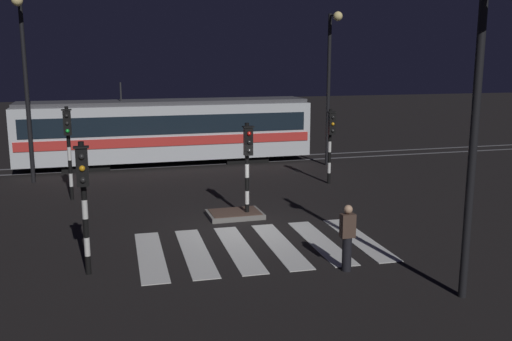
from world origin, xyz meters
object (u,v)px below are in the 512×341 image
(traffic_light_median_centre, at_px, (248,156))
(street_lamp_near_kerb, at_px, (484,103))
(traffic_light_corner_far_right, at_px, (331,135))
(tram, at_px, (167,130))
(traffic_light_corner_far_left, at_px, (68,139))
(street_lamp_trackside_right, at_px, (331,71))
(street_lamp_trackside_left, at_px, (24,69))
(traffic_light_corner_near_left, at_px, (84,189))
(pedestrian_waiting_at_kerb, at_px, (347,237))

(traffic_light_median_centre, relative_size, street_lamp_near_kerb, 0.47)
(traffic_light_corner_far_right, distance_m, tram, 8.94)
(traffic_light_corner_far_left, distance_m, street_lamp_trackside_right, 12.93)
(street_lamp_trackside_left, relative_size, tram, 0.53)
(traffic_light_corner_near_left, relative_size, traffic_light_corner_far_right, 1.04)
(traffic_light_corner_far_right, relative_size, street_lamp_trackside_right, 0.43)
(traffic_light_median_centre, height_order, traffic_light_corner_far_left, traffic_light_corner_far_left)
(tram, bearing_deg, traffic_light_corner_near_left, -104.71)
(street_lamp_trackside_right, bearing_deg, street_lamp_near_kerb, -102.24)
(traffic_light_corner_far_left, height_order, street_lamp_trackside_right, street_lamp_trackside_right)
(street_lamp_trackside_right, distance_m, pedestrian_waiting_at_kerb, 14.90)
(traffic_light_corner_far_left, xyz_separation_m, pedestrian_waiting_at_kerb, (6.88, -9.60, -1.46))
(traffic_light_corner_near_left, distance_m, traffic_light_median_centre, 6.46)
(street_lamp_trackside_left, bearing_deg, street_lamp_trackside_right, 1.21)
(tram, bearing_deg, traffic_light_median_centre, -83.01)
(traffic_light_corner_far_right, xyz_separation_m, traffic_light_corner_far_left, (-10.52, 0.07, 0.23))
(street_lamp_near_kerb, xyz_separation_m, tram, (-4.24, 18.52, -2.62))
(street_lamp_near_kerb, distance_m, pedestrian_waiting_at_kerb, 4.63)
(traffic_light_median_centre, height_order, street_lamp_near_kerb, street_lamp_near_kerb)
(traffic_light_corner_far_left, distance_m, street_lamp_trackside_left, 4.65)
(traffic_light_corner_near_left, relative_size, street_lamp_near_kerb, 0.49)
(traffic_light_corner_far_left, xyz_separation_m, street_lamp_near_kerb, (8.70, -12.04, 2.03))
(traffic_light_corner_far_right, bearing_deg, traffic_light_corner_far_left, 179.60)
(street_lamp_trackside_right, distance_m, tram, 8.65)
(street_lamp_trackside_right, height_order, street_lamp_near_kerb, street_lamp_trackside_right)
(street_lamp_trackside_left, xyz_separation_m, pedestrian_waiting_at_kerb, (8.57, -13.11, -3.98))
(pedestrian_waiting_at_kerb, bearing_deg, street_lamp_near_kerb, -53.32)
(street_lamp_trackside_right, distance_m, street_lamp_trackside_left, 13.84)
(traffic_light_corner_far_right, distance_m, traffic_light_median_centre, 6.31)
(traffic_light_median_centre, bearing_deg, tram, 96.99)
(traffic_light_corner_far_right, distance_m, street_lamp_trackside_right, 4.93)
(traffic_light_corner_near_left, distance_m, street_lamp_trackside_right, 16.77)
(street_lamp_near_kerb, bearing_deg, traffic_light_corner_far_left, 125.84)
(traffic_light_corner_near_left, xyz_separation_m, traffic_light_corner_far_left, (-0.62, 8.13, 0.14))
(traffic_light_corner_far_right, relative_size, street_lamp_trackside_left, 0.41)
(traffic_light_corner_far_left, height_order, street_lamp_near_kerb, street_lamp_near_kerb)
(traffic_light_corner_far_left, relative_size, street_lamp_trackside_left, 0.46)
(street_lamp_trackside_right, bearing_deg, traffic_light_corner_near_left, -133.98)
(traffic_light_median_centre, distance_m, street_lamp_near_kerb, 8.66)
(traffic_light_corner_near_left, relative_size, street_lamp_trackside_right, 0.45)
(traffic_light_corner_near_left, height_order, street_lamp_trackside_right, street_lamp_trackside_right)
(traffic_light_corner_near_left, height_order, street_lamp_near_kerb, street_lamp_near_kerb)
(traffic_light_corner_near_left, xyz_separation_m, traffic_light_median_centre, (5.14, 3.91, -0.08))
(street_lamp_trackside_left, bearing_deg, tram, 25.72)
(street_lamp_near_kerb, bearing_deg, traffic_light_corner_near_left, 154.14)
(street_lamp_near_kerb, bearing_deg, tram, 102.91)
(traffic_light_median_centre, distance_m, pedestrian_waiting_at_kerb, 5.63)
(traffic_light_median_centre, xyz_separation_m, street_lamp_near_kerb, (2.93, -7.83, 2.25))
(traffic_light_corner_far_right, height_order, street_lamp_near_kerb, street_lamp_near_kerb)
(traffic_light_median_centre, relative_size, street_lamp_trackside_left, 0.41)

